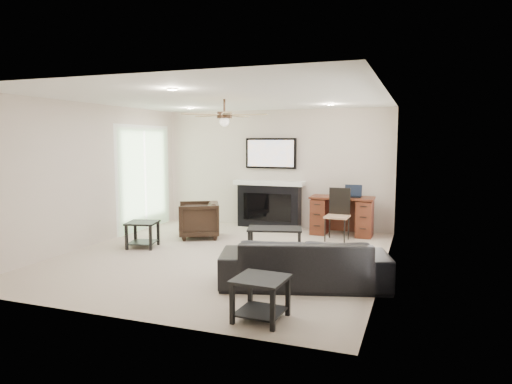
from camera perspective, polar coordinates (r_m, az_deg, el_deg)
room_shell at (r=7.22m, az=-2.65°, el=5.12°), size 5.50×5.54×2.52m
sofa at (r=5.92m, az=6.04°, el=-8.69°), size 2.27×1.38×0.62m
armchair at (r=8.79m, az=-7.19°, el=-3.48°), size 1.01×1.00×0.69m
coffee_table at (r=7.68m, az=2.36°, el=-5.97°), size 1.00×0.72×0.40m
end_table_near at (r=4.84m, az=0.59°, el=-13.19°), size 0.55×0.55×0.45m
end_table_left at (r=8.20m, az=-13.98°, el=-5.19°), size 0.61×0.61×0.45m
fireplace_unit at (r=9.69m, az=1.64°, el=1.14°), size 1.52×0.34×1.91m
desk at (r=9.12m, az=10.69°, el=-2.95°), size 1.22×0.56×0.76m
desk_chair at (r=8.57m, az=10.11°, el=-2.83°), size 0.44×0.46×0.97m
laptop at (r=9.00m, az=11.99°, el=0.08°), size 0.33×0.24×0.23m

